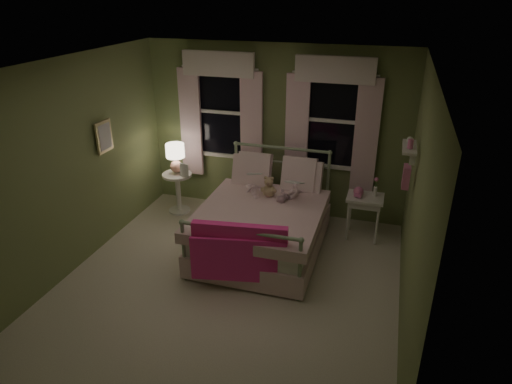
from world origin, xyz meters
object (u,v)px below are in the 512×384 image
(bed, at_px, (263,223))
(teddy_bear, at_px, (269,188))
(table_lamp, at_px, (175,155))
(nightstand_right, at_px, (365,203))
(nightstand_left, at_px, (178,187))
(child_left, at_px, (253,174))
(child_right, at_px, (292,178))

(bed, xyz_separation_m, teddy_bear, (0.00, 0.26, 0.41))
(bed, xyz_separation_m, table_lamp, (-1.60, 0.69, 0.57))
(table_lamp, distance_m, nightstand_right, 2.91)
(table_lamp, bearing_deg, teddy_bear, -14.86)
(nightstand_left, xyz_separation_m, nightstand_right, (2.88, 0.00, 0.13))
(child_left, xyz_separation_m, child_right, (0.56, 0.00, 0.01))
(bed, bearing_deg, teddy_bear, 90.00)
(bed, xyz_separation_m, nightstand_right, (1.28, 0.69, 0.17))
(teddy_bear, bearing_deg, child_left, 150.50)
(child_right, relative_size, nightstand_right, 1.07)
(child_left, height_order, nightstand_right, child_left)
(bed, bearing_deg, nightstand_right, 28.38)
(bed, height_order, child_right, child_right)
(child_right, xyz_separation_m, nightstand_left, (-1.88, 0.27, -0.49))
(child_right, height_order, teddy_bear, child_right)
(child_right, height_order, table_lamp, child_right)
(child_left, bearing_deg, bed, 98.72)
(child_left, bearing_deg, nightstand_right, 164.89)
(bed, distance_m, table_lamp, 1.84)
(bed, xyz_separation_m, child_left, (-0.28, 0.42, 0.52))
(child_right, relative_size, table_lamp, 1.49)
(teddy_bear, relative_size, table_lamp, 0.66)
(nightstand_left, height_order, table_lamp, table_lamp)
(bed, height_order, child_left, child_left)
(teddy_bear, distance_m, nightstand_left, 1.70)
(child_left, relative_size, nightstand_right, 1.05)
(table_lamp, bearing_deg, nightstand_right, 0.02)
(nightstand_left, xyz_separation_m, table_lamp, (0.00, 0.00, 0.54))
(child_left, height_order, child_right, child_right)
(bed, height_order, nightstand_right, bed)
(table_lamp, bearing_deg, bed, -23.23)
(bed, bearing_deg, child_left, 123.60)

